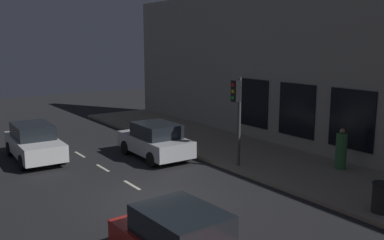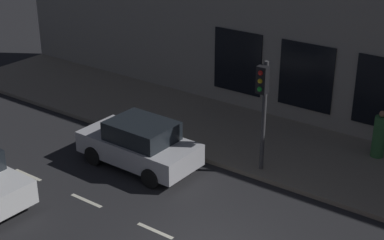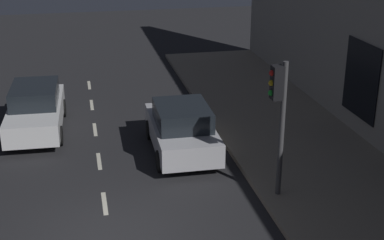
{
  "view_description": "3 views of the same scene",
  "coord_description": "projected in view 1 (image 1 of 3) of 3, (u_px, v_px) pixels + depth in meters",
  "views": [
    {
      "loc": [
        -6.68,
        -11.7,
        5.11
      ],
      "look_at": [
        2.83,
        1.85,
        2.06
      ],
      "focal_mm": 39.91,
      "sensor_mm": 36.0,
      "label": 1
    },
    {
      "loc": [
        -10.05,
        -6.94,
        9.08
      ],
      "look_at": [
        2.84,
        2.44,
        2.02
      ],
      "focal_mm": 54.72,
      "sensor_mm": 36.0,
      "label": 2
    },
    {
      "loc": [
        -0.4,
        -11.17,
        7.19
      ],
      "look_at": [
        2.38,
        1.88,
        2.02
      ],
      "focal_mm": 51.73,
      "sensor_mm": 36.0,
      "label": 3
    }
  ],
  "objects": [
    {
      "name": "pedestrian_0",
      "position": [
        341.0,
        151.0,
        16.79
      ],
      "size": [
        0.5,
        0.5,
        1.62
      ],
      "rotation": [
        0.0,
        0.0,
        4.54
      ],
      "color": "#336B38",
      "rests_on": "sidewalk"
    },
    {
      "name": "parked_car_0",
      "position": [
        155.0,
        140.0,
        18.92
      ],
      "size": [
        1.94,
        3.99,
        1.58
      ],
      "rotation": [
        0.0,
        0.0,
        -0.02
      ],
      "color": "#B7B7BC",
      "rests_on": "ground"
    },
    {
      "name": "lane_centre_line",
      "position": [
        170.0,
        208.0,
        13.31
      ],
      "size": [
        0.12,
        27.2,
        0.01
      ],
      "color": "beige",
      "rests_on": "ground"
    },
    {
      "name": "building_facade",
      "position": [
        330.0,
        71.0,
        18.39
      ],
      "size": [
        0.65,
        32.0,
        7.75
      ],
      "color": "gray",
      "rests_on": "ground"
    },
    {
      "name": "trash_bin",
      "position": [
        382.0,
        198.0,
        12.52
      ],
      "size": [
        0.6,
        0.6,
        0.9
      ],
      "color": "black",
      "rests_on": "sidewalk"
    },
    {
      "name": "traffic_light",
      "position": [
        237.0,
        105.0,
        16.85
      ],
      "size": [
        0.48,
        0.32,
        3.57
      ],
      "color": "#424244",
      "rests_on": "sidewalk"
    },
    {
      "name": "sidewalk",
      "position": [
        285.0,
        165.0,
        17.64
      ],
      "size": [
        4.5,
        32.0,
        0.15
      ],
      "color": "gray",
      "rests_on": "ground"
    },
    {
      "name": "ground_plane",
      "position": [
        154.0,
        198.0,
        14.12
      ],
      "size": [
        60.0,
        60.0,
        0.0
      ],
      "primitive_type": "plane",
      "color": "#232326"
    },
    {
      "name": "parked_car_3",
      "position": [
        34.0,
        142.0,
        18.61
      ],
      "size": [
        1.92,
        4.35,
        1.58
      ],
      "rotation": [
        0.0,
        0.0,
        3.11
      ],
      "color": "silver",
      "rests_on": "ground"
    }
  ]
}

